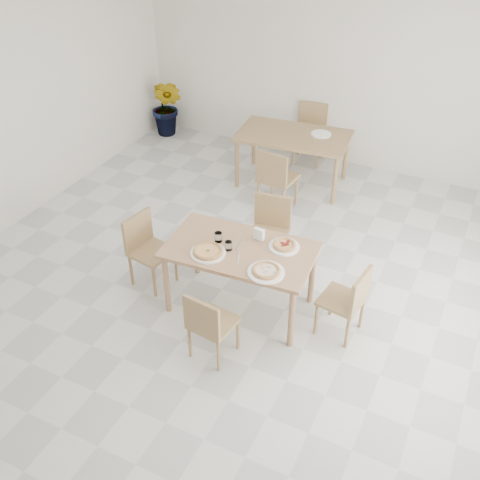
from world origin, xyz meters
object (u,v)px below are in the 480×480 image
at_px(plate_empty, 321,134).
at_px(chair_west, 146,245).
at_px(chair_north, 270,227).
at_px(main_table, 240,255).
at_px(second_table, 293,140).
at_px(plate_pepperoni, 284,247).
at_px(napkin_holder, 259,235).
at_px(tumbler_b, 229,246).
at_px(plate_margherita, 208,253).
at_px(chair_back_n, 311,128).
at_px(chair_south, 209,323).
at_px(potted_plant, 167,107).
at_px(chair_east, 349,298).
at_px(pizza_mushroom, 266,270).
at_px(pizza_pepperoni, 284,245).
at_px(plate_mushroom, 266,272).
at_px(pizza_margherita, 208,251).
at_px(chair_back_s, 275,176).

bearing_deg(plate_empty, chair_west, -107.96).
xyz_separation_m(chair_north, chair_west, (-1.07, -0.88, -0.02)).
xyz_separation_m(main_table, chair_west, (-1.10, -0.05, -0.19)).
distance_m(second_table, plate_empty, 0.39).
xyz_separation_m(chair_north, plate_pepperoni, (0.42, -0.61, 0.27)).
distance_m(chair_west, napkin_holder, 1.28).
bearing_deg(tumbler_b, plate_margherita, -135.75).
relative_size(chair_back_n, plate_empty, 3.17).
height_order(chair_south, potted_plant, potted_plant).
bearing_deg(plate_margherita, chair_east, 12.71).
bearing_deg(pizza_mushroom, potted_plant, 133.28).
xyz_separation_m(chair_south, plate_pepperoni, (0.32, 0.99, 0.31)).
distance_m(pizza_pepperoni, second_table, 2.63).
height_order(chair_east, plate_empty, chair_east).
distance_m(plate_mushroom, pizza_margherita, 0.63).
height_order(chair_south, chair_west, chair_west).
distance_m(plate_mushroom, potted_plant, 4.86).
xyz_separation_m(plate_pepperoni, second_table, (-0.89, 2.48, -0.09)).
relative_size(napkin_holder, plate_empty, 0.48).
bearing_deg(potted_plant, chair_east, -38.29).
relative_size(napkin_holder, chair_back_s, 0.15).
relative_size(pizza_margherita, potted_plant, 0.38).
height_order(chair_north, plate_margherita, chair_north).
relative_size(chair_north, chair_back_n, 0.97).
height_order(plate_pepperoni, chair_back_n, chair_back_n).
distance_m(plate_margherita, pizza_margherita, 0.02).
relative_size(plate_mushroom, pizza_mushroom, 1.01).
relative_size(plate_empty, potted_plant, 0.29).
distance_m(chair_south, chair_north, 1.61).
bearing_deg(main_table, pizza_mushroom, -35.65).
height_order(tumbler_b, chair_back_s, chair_back_s).
height_order(pizza_margherita, second_table, pizza_margherita).
distance_m(chair_north, plate_mushroom, 1.17).
xyz_separation_m(chair_south, tumbler_b, (-0.16, 0.71, 0.35)).
distance_m(main_table, plate_margherita, 0.34).
height_order(chair_east, pizza_pepperoni, pizza_pepperoni).
xyz_separation_m(pizza_mushroom, plate_empty, (-0.55, 3.09, -0.02)).
bearing_deg(plate_pepperoni, chair_north, 124.07).
height_order(plate_margherita, pizza_pepperoni, pizza_pepperoni).
relative_size(chair_south, plate_empty, 2.80).
distance_m(chair_north, pizza_pepperoni, 0.80).
distance_m(plate_pepperoni, chair_back_n, 3.43).
bearing_deg(plate_pepperoni, chair_east, -8.98).
distance_m(pizza_mushroom, pizza_pepperoni, 0.45).
bearing_deg(potted_plant, chair_west, -61.21).
bearing_deg(chair_west, pizza_margherita, -90.61).
bearing_deg(chair_north, plate_margherita, -109.10).
xyz_separation_m(chair_west, tumbler_b, (1.01, -0.01, 0.32)).
bearing_deg(chair_east, plate_mushroom, -57.41).
bearing_deg(tumbler_b, napkin_holder, 55.08).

